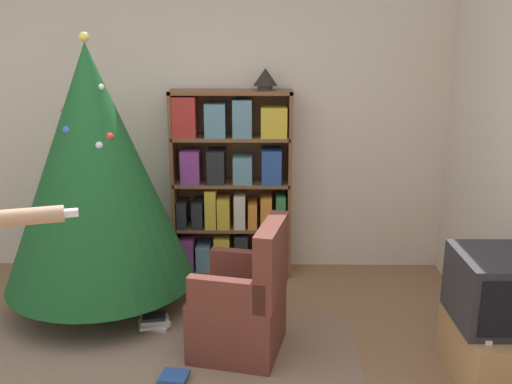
{
  "coord_description": "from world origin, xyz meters",
  "views": [
    {
      "loc": [
        0.56,
        -2.64,
        2.07
      ],
      "look_at": [
        0.52,
        1.03,
        1.05
      ],
      "focal_mm": 40.0,
      "sensor_mm": 36.0,
      "label": 1
    }
  ],
  "objects_px": {
    "bookshelf": "(232,187)",
    "armchair": "(244,307)",
    "television": "(496,289)",
    "table_lamp": "(265,78)",
    "christmas_tree": "(94,168)"
  },
  "relations": [
    {
      "from": "christmas_tree",
      "to": "table_lamp",
      "type": "bearing_deg",
      "value": 27.93
    },
    {
      "from": "bookshelf",
      "to": "armchair",
      "type": "xyz_separation_m",
      "value": [
        0.14,
        -1.31,
        -0.47
      ]
    },
    {
      "from": "television",
      "to": "armchair",
      "type": "distance_m",
      "value": 1.57
    },
    {
      "from": "television",
      "to": "christmas_tree",
      "type": "bearing_deg",
      "value": 159.3
    },
    {
      "from": "television",
      "to": "table_lamp",
      "type": "distance_m",
      "value": 2.41
    },
    {
      "from": "armchair",
      "to": "table_lamp",
      "type": "bearing_deg",
      "value": -173.56
    },
    {
      "from": "television",
      "to": "christmas_tree",
      "type": "height_order",
      "value": "christmas_tree"
    },
    {
      "from": "table_lamp",
      "to": "christmas_tree",
      "type": "bearing_deg",
      "value": -152.07
    },
    {
      "from": "table_lamp",
      "to": "bookshelf",
      "type": "bearing_deg",
      "value": -178.42
    },
    {
      "from": "television",
      "to": "armchair",
      "type": "relative_size",
      "value": 0.58
    },
    {
      "from": "television",
      "to": "christmas_tree",
      "type": "relative_size",
      "value": 0.26
    },
    {
      "from": "table_lamp",
      "to": "television",
      "type": "bearing_deg",
      "value": -50.76
    },
    {
      "from": "christmas_tree",
      "to": "table_lamp",
      "type": "distance_m",
      "value": 1.56
    },
    {
      "from": "bookshelf",
      "to": "armchair",
      "type": "height_order",
      "value": "bookshelf"
    },
    {
      "from": "television",
      "to": "table_lamp",
      "type": "bearing_deg",
      "value": 129.24
    }
  ]
}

